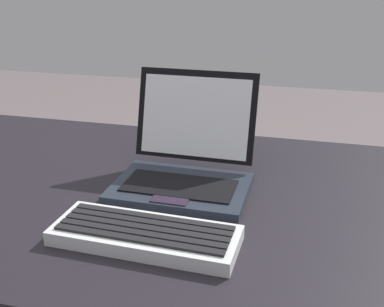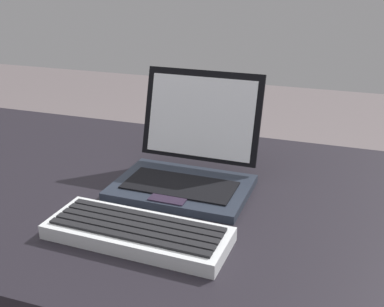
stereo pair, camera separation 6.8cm
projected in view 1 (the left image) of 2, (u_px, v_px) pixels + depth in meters
The scene contains 3 objects.
desk at pixel (196, 234), 0.93m from camera, with size 1.52×0.72×0.76m.
laptop_front at pixel (186, 164), 0.93m from camera, with size 0.26×0.24×0.21m.
external_keyboard at pixel (145, 235), 0.75m from camera, with size 0.30×0.12×0.03m.
Camera 1 is at (0.19, -0.78, 1.17)m, focal length 44.33 mm.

